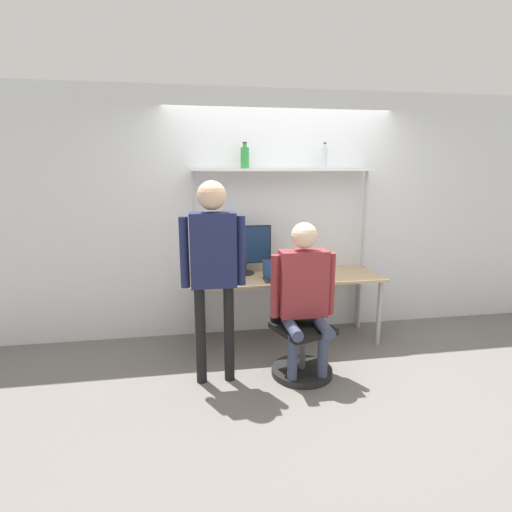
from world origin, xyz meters
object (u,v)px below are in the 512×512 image
object	(u,v)px
person_seated	(304,288)
bottle_green	(245,157)
monitor	(244,247)
cell_phone	(310,280)
person_standing	(213,257)
laptop	(280,274)
bottle_clear	(324,158)
office_chair	(300,344)

from	to	relation	value
person_seated	bottle_green	size ratio (longest dim) A/B	5.27
monitor	cell_phone	distance (m)	0.79
monitor	person_standing	world-z (taller)	person_standing
monitor	cell_phone	size ratio (longest dim) A/B	4.00
laptop	person_standing	xyz separation A→B (m)	(-0.72, -0.61, 0.34)
person_seated	person_standing	bearing A→B (deg)	178.41
laptop	bottle_green	distance (m)	1.27
bottle_clear	monitor	bearing A→B (deg)	-177.37
monitor	office_chair	size ratio (longest dim) A/B	0.65
monitor	office_chair	distance (m)	1.22
monitor	laptop	bearing A→B (deg)	-40.83
laptop	office_chair	distance (m)	0.78
person_standing	bottle_green	world-z (taller)	bottle_green
laptop	cell_phone	size ratio (longest dim) A/B	2.34
office_chair	person_seated	world-z (taller)	person_seated
person_standing	bottle_clear	distance (m)	1.79
cell_phone	person_seated	world-z (taller)	person_seated
laptop	bottle_green	size ratio (longest dim) A/B	1.31
person_seated	cell_phone	bearing A→B (deg)	68.04
monitor	bottle_green	xyz separation A→B (m)	(0.02, 0.04, 0.95)
person_seated	bottle_clear	xyz separation A→B (m)	(0.48, 0.96, 1.14)
laptop	cell_phone	distance (m)	0.31
bottle_green	bottle_clear	bearing A→B (deg)	0.00
person_seated	person_standing	size ratio (longest dim) A/B	0.80
monitor	office_chair	xyz separation A→B (m)	(0.40, -0.88, -0.75)
office_chair	cell_phone	bearing A→B (deg)	65.11
monitor	bottle_clear	xyz separation A→B (m)	(0.89, 0.04, 0.95)
person_seated	bottle_clear	distance (m)	1.57
laptop	person_standing	world-z (taller)	person_standing
cell_phone	person_seated	xyz separation A→B (m)	(-0.22, -0.55, 0.09)
cell_phone	person_standing	xyz separation A→B (m)	(-1.01, -0.53, 0.39)
office_chair	person_standing	size ratio (longest dim) A/B	0.52
laptop	bottle_green	bearing A→B (deg)	133.34
monitor	cell_phone	xyz separation A→B (m)	(0.63, -0.38, -0.29)
bottle_green	bottle_clear	size ratio (longest dim) A/B	0.99
cell_phone	person_standing	bearing A→B (deg)	-152.61
office_chair	person_standing	world-z (taller)	person_standing
cell_phone	bottle_clear	world-z (taller)	bottle_clear
bottle_green	office_chair	bearing A→B (deg)	-67.96
cell_phone	bottle_green	bearing A→B (deg)	145.52
person_seated	bottle_green	distance (m)	1.54
bottle_clear	laptop	bearing A→B (deg)	-148.77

